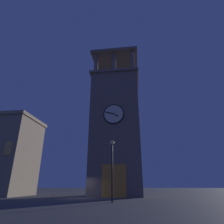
{
  "coord_description": "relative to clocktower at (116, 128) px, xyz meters",
  "views": [
    {
      "loc": [
        -6.74,
        23.46,
        1.41
      ],
      "look_at": [
        -3.11,
        -5.0,
        12.74
      ],
      "focal_mm": 29.84,
      "sensor_mm": 36.0,
      "label": 1
    }
  ],
  "objects": [
    {
      "name": "street_lamp",
      "position": [
        -0.74,
        10.84,
        -6.1
      ],
      "size": [
        0.44,
        0.44,
        5.47
      ],
      "color": "black",
      "rests_on": "ground_plane"
    },
    {
      "name": "clocktower",
      "position": [
        0.0,
        0.0,
        0.0
      ],
      "size": [
        7.92,
        6.97,
        25.41
      ],
      "color": "#75665B",
      "rests_on": "ground_plane"
    },
    {
      "name": "ground_plane",
      "position": [
        3.77,
        4.98,
        -9.88
      ],
      "size": [
        200.0,
        200.0,
        0.0
      ],
      "primitive_type": "plane",
      "color": "#424247"
    }
  ]
}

